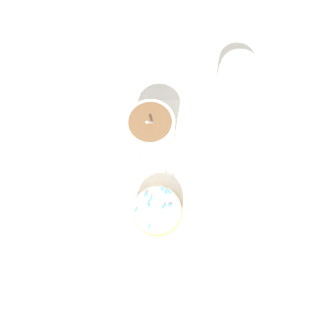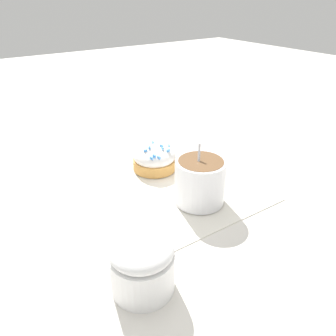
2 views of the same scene
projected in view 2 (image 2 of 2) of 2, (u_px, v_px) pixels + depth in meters
name	position (u px, v px, depth m)	size (l,w,h in m)	color
ground_plane	(170.00, 186.00, 0.59)	(3.00, 3.00, 0.00)	silver
paper_napkin	(170.00, 185.00, 0.59)	(0.30, 0.28, 0.00)	white
coffee_cup	(200.00, 179.00, 0.53)	(0.11, 0.08, 0.10)	white
frosted_pastry	(155.00, 159.00, 0.64)	(0.08, 0.08, 0.05)	#D19347
sugar_bowl	(142.00, 265.00, 0.37)	(0.08, 0.08, 0.07)	white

